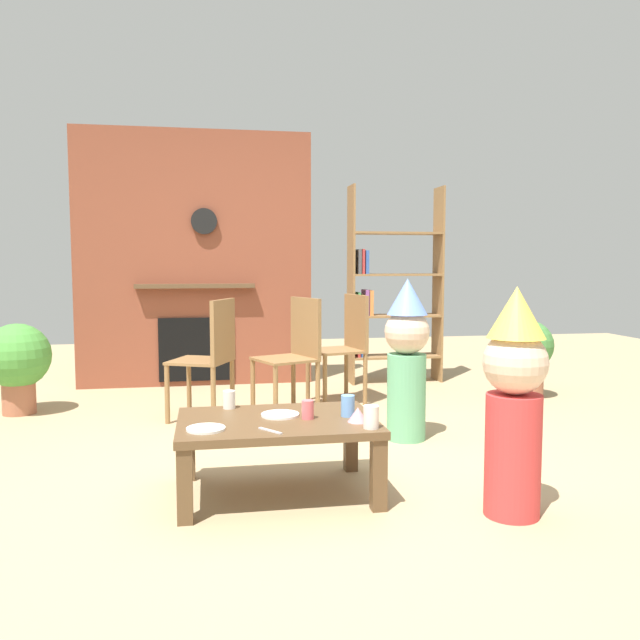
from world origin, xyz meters
TOP-DOWN VIEW (x-y plane):
  - ground_plane at (0.00, 0.00)m, footprint 12.00×12.00m
  - brick_fireplace_feature at (-0.66, 2.60)m, footprint 2.20×0.28m
  - bookshelf at (1.17, 2.40)m, footprint 0.90×0.28m
  - coffee_table at (-0.23, -0.48)m, footprint 0.98×0.68m
  - paper_cup_near_left at (-0.07, -0.51)m, footprint 0.06×0.06m
  - paper_cup_near_right at (0.14, -0.49)m, footprint 0.07×0.07m
  - paper_cup_center at (0.19, -0.74)m, footprint 0.07×0.07m
  - paper_cup_far_left at (-0.45, -0.21)m, footprint 0.07×0.07m
  - paper_plate_front at (-0.20, -0.42)m, footprint 0.20×0.20m
  - paper_plate_rear at (-0.58, -0.64)m, footprint 0.18×0.18m
  - birthday_cake_slice at (0.16, -0.61)m, footprint 0.10×0.10m
  - table_fork at (-0.28, -0.71)m, footprint 0.10×0.13m
  - child_with_cone_hat at (0.81, -0.95)m, footprint 0.29×0.29m
  - child_in_pink at (0.72, 0.38)m, footprint 0.29×0.29m
  - dining_chair_left at (-0.53, 1.13)m, footprint 0.53×0.53m
  - dining_chair_middle at (0.10, 1.17)m, footprint 0.52×0.52m
  - dining_chair_right at (0.58, 1.57)m, footprint 0.48×0.48m
  - potted_plant_tall at (2.16, 1.47)m, footprint 0.43×0.43m
  - potted_plant_short at (-2.00, 1.59)m, footprint 0.50×0.50m

SIDE VIEW (x-z plane):
  - ground_plane at x=0.00m, z-range 0.00..0.00m
  - coffee_table at x=-0.23m, z-range 0.13..0.52m
  - table_fork at x=-0.28m, z-range 0.39..0.39m
  - potted_plant_tall at x=2.16m, z-range 0.05..0.73m
  - paper_plate_front at x=-0.20m, z-range 0.39..0.40m
  - paper_plate_rear at x=-0.58m, z-range 0.39..0.40m
  - potted_plant_short at x=-2.00m, z-range 0.07..0.77m
  - birthday_cake_slice at x=0.16m, z-range 0.39..0.46m
  - paper_cup_near_left at x=-0.07m, z-range 0.39..0.48m
  - paper_cup_far_left at x=-0.45m, z-range 0.39..0.48m
  - paper_cup_center at x=0.19m, z-range 0.39..0.49m
  - paper_cup_near_right at x=0.14m, z-range 0.39..0.49m
  - dining_chair_left at x=-0.53m, z-range 0.06..0.96m
  - dining_chair_middle at x=0.10m, z-range 0.06..0.96m
  - dining_chair_right at x=0.58m, z-range 0.06..0.96m
  - child_with_cone_hat at x=0.81m, z-range 0.03..1.09m
  - child_in_pink at x=0.72m, z-range 0.03..1.09m
  - bookshelf at x=1.17m, z-range -0.06..1.84m
  - brick_fireplace_feature at x=-0.66m, z-range -0.01..2.39m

